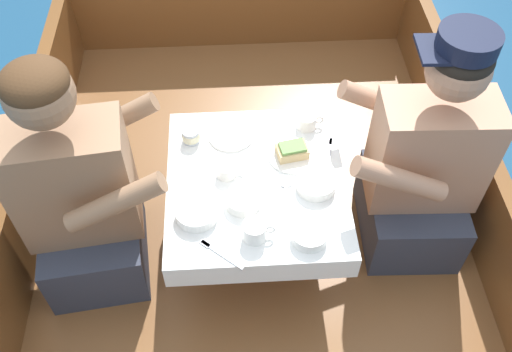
{
  "coord_description": "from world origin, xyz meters",
  "views": [
    {
      "loc": [
        -0.07,
        -1.21,
        2.33
      ],
      "look_at": [
        0.0,
        0.06,
        0.79
      ],
      "focal_mm": 40.0,
      "sensor_mm": 36.0,
      "label": 1
    }
  ],
  "objects_px": {
    "coffee_cup_port": "(307,121)",
    "coffee_cup_center": "(255,231)",
    "sandwich": "(292,150)",
    "coffee_cup_starboard": "(227,170)",
    "person_starboard": "(423,167)",
    "tin_can": "(191,135)",
    "person_port": "(81,198)"
  },
  "relations": [
    {
      "from": "person_starboard",
      "to": "coffee_cup_port",
      "type": "height_order",
      "value": "person_starboard"
    },
    {
      "from": "tin_can",
      "to": "sandwich",
      "type": "bearing_deg",
      "value": -15.37
    },
    {
      "from": "person_starboard",
      "to": "coffee_cup_starboard",
      "type": "distance_m",
      "value": 0.72
    },
    {
      "from": "coffee_cup_port",
      "to": "coffee_cup_starboard",
      "type": "bearing_deg",
      "value": -144.41
    },
    {
      "from": "coffee_cup_starboard",
      "to": "coffee_cup_port",
      "type": "bearing_deg",
      "value": 35.59
    },
    {
      "from": "coffee_cup_starboard",
      "to": "tin_can",
      "type": "relative_size",
      "value": 1.45
    },
    {
      "from": "person_starboard",
      "to": "coffee_cup_center",
      "type": "bearing_deg",
      "value": 26.45
    },
    {
      "from": "person_port",
      "to": "coffee_cup_center",
      "type": "relative_size",
      "value": 9.34
    },
    {
      "from": "sandwich",
      "to": "coffee_cup_port",
      "type": "relative_size",
      "value": 1.19
    },
    {
      "from": "person_starboard",
      "to": "tin_can",
      "type": "distance_m",
      "value": 0.86
    },
    {
      "from": "person_starboard",
      "to": "coffee_cup_center",
      "type": "relative_size",
      "value": 9.36
    },
    {
      "from": "coffee_cup_port",
      "to": "sandwich",
      "type": "bearing_deg",
      "value": -115.47
    },
    {
      "from": "tin_can",
      "to": "coffee_cup_starboard",
      "type": "bearing_deg",
      "value": -53.36
    },
    {
      "from": "person_port",
      "to": "person_starboard",
      "type": "height_order",
      "value": "person_starboard"
    },
    {
      "from": "coffee_cup_starboard",
      "to": "coffee_cup_center",
      "type": "distance_m",
      "value": 0.28
    },
    {
      "from": "coffee_cup_starboard",
      "to": "sandwich",
      "type": "bearing_deg",
      "value": 16.92
    },
    {
      "from": "coffee_cup_port",
      "to": "tin_can",
      "type": "height_order",
      "value": "coffee_cup_port"
    },
    {
      "from": "person_port",
      "to": "coffee_cup_starboard",
      "type": "distance_m",
      "value": 0.52
    },
    {
      "from": "sandwich",
      "to": "coffee_cup_starboard",
      "type": "height_order",
      "value": "sandwich"
    },
    {
      "from": "sandwich",
      "to": "coffee_cup_starboard",
      "type": "distance_m",
      "value": 0.25
    },
    {
      "from": "person_starboard",
      "to": "person_port",
      "type": "bearing_deg",
      "value": 5.51
    },
    {
      "from": "coffee_cup_starboard",
      "to": "tin_can",
      "type": "bearing_deg",
      "value": 126.64
    },
    {
      "from": "coffee_cup_port",
      "to": "coffee_cup_starboard",
      "type": "distance_m",
      "value": 0.38
    },
    {
      "from": "person_starboard",
      "to": "coffee_cup_starboard",
      "type": "xyz_separation_m",
      "value": [
        -0.72,
        -0.02,
        0.06
      ]
    },
    {
      "from": "person_starboard",
      "to": "coffee_cup_center",
      "type": "distance_m",
      "value": 0.7
    },
    {
      "from": "coffee_cup_port",
      "to": "coffee_cup_center",
      "type": "bearing_deg",
      "value": -114.72
    },
    {
      "from": "person_starboard",
      "to": "tin_can",
      "type": "relative_size",
      "value": 14.86
    },
    {
      "from": "person_port",
      "to": "tin_can",
      "type": "bearing_deg",
      "value": 23.96
    },
    {
      "from": "person_port",
      "to": "coffee_cup_port",
      "type": "bearing_deg",
      "value": 11.83
    },
    {
      "from": "coffee_cup_port",
      "to": "person_port",
      "type": "bearing_deg",
      "value": -161.42
    },
    {
      "from": "person_port",
      "to": "sandwich",
      "type": "distance_m",
      "value": 0.77
    },
    {
      "from": "person_starboard",
      "to": "coffee_cup_starboard",
      "type": "bearing_deg",
      "value": 3.46
    }
  ]
}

